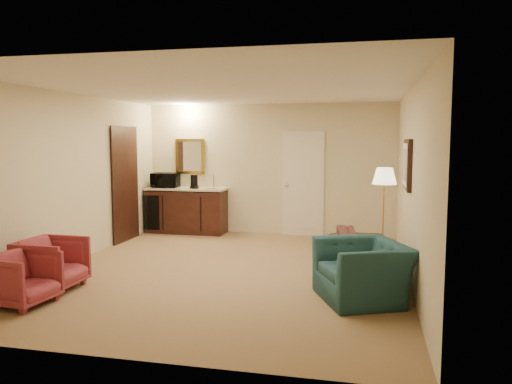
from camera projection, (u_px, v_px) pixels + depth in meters
The scene contains 12 objects.
ground at pixel (228, 271), 7.20m from camera, with size 6.00×6.00×0.00m, color olive.
room_walls at pixel (235, 151), 7.79m from camera, with size 5.02×6.01×2.61m.
wetbar_cabinet at pixel (187, 210), 10.15m from camera, with size 1.64×0.58×0.92m, color #3D1913.
sofa at pixel (367, 246), 7.10m from camera, with size 1.93×0.56×0.76m, color black.
teal_armchair at pixel (363, 261), 5.87m from camera, with size 1.06×0.69×0.93m, color #1B3F45.
rose_chair_near at pixel (52, 261), 6.31m from camera, with size 0.70×0.66×0.72m, color #9A323E.
rose_chair_far at pixel (22, 276), 5.70m from camera, with size 0.65×0.61×0.67m, color #9A323E.
coffee_table at pixel (356, 252), 7.37m from camera, with size 0.84×0.57×0.48m, color black.
floor_lamp at pixel (384, 212), 8.01m from camera, with size 0.39×0.39×1.46m, color gold.
waste_bin at pixel (215, 228), 9.90m from camera, with size 0.23×0.23×0.28m, color black.
microwave at pixel (165, 179), 10.15m from camera, with size 0.54×0.30×0.36m, color black.
coffee_maker at pixel (194, 182), 9.94m from camera, with size 0.15×0.15×0.27m, color black.
Camera 1 is at (1.93, -6.79, 1.89)m, focal length 35.00 mm.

